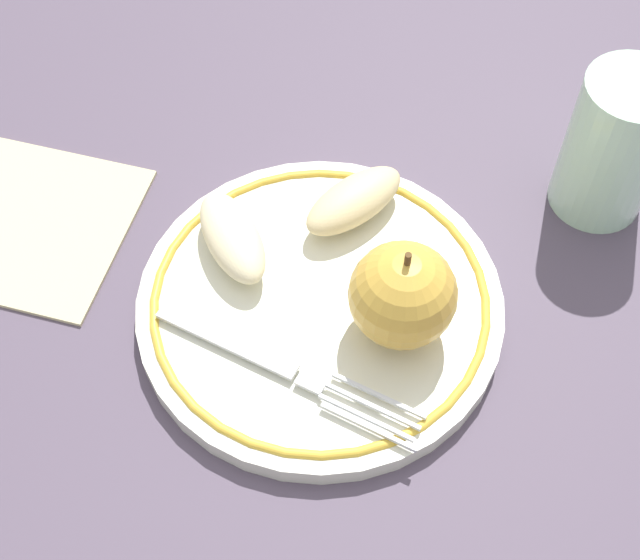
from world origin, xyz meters
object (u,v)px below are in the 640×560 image
object	(u,v)px
apple_slice_front	(232,237)
fork	(277,368)
apple_slice_back	(354,201)
napkin_folded	(34,223)
apple_red_whole	(403,295)
plate	(320,305)
drinking_glass	(614,146)

from	to	relation	value
apple_slice_front	fork	size ratio (longest dim) A/B	0.53
apple_slice_back	napkin_folded	xyz separation A→B (m)	(-0.22, 0.05, -0.03)
apple_red_whole	napkin_folded	bearing A→B (deg)	148.33
plate	apple_red_whole	distance (m)	0.07
fork	napkin_folded	size ratio (longest dim) A/B	1.10
plate	drinking_glass	xyz separation A→B (m)	(0.21, 0.05, 0.04)
napkin_folded	apple_slice_back	bearing A→B (deg)	-12.11
plate	drinking_glass	world-z (taller)	drinking_glass
fork	apple_red_whole	bearing A→B (deg)	50.91
apple_slice_front	plate	bearing A→B (deg)	31.55
apple_red_whole	drinking_glass	size ratio (longest dim) A/B	0.68
plate	apple_red_whole	bearing A→B (deg)	-33.25
apple_slice_back	napkin_folded	bearing A→B (deg)	-40.38
apple_slice_back	napkin_folded	distance (m)	0.22
fork	apple_slice_front	bearing A→B (deg)	136.67
apple_slice_front	apple_slice_back	bearing A→B (deg)	86.58
apple_red_whole	apple_slice_front	bearing A→B (deg)	139.67
apple_slice_front	napkin_folded	bearing A→B (deg)	-127.14
apple_red_whole	apple_slice_back	bearing A→B (deg)	94.95
fork	napkin_folded	xyz separation A→B (m)	(-0.14, 0.15, -0.02)
apple_slice_front	fork	world-z (taller)	apple_slice_front
apple_red_whole	apple_slice_front	distance (m)	0.12
plate	fork	size ratio (longest dim) A/B	1.59
napkin_folded	apple_slice_front	bearing A→B (deg)	-24.46
apple_red_whole	napkin_folded	distance (m)	0.27
apple_red_whole	drinking_glass	distance (m)	0.19
apple_slice_back	apple_red_whole	bearing A→B (deg)	66.68
apple_red_whole	apple_slice_back	world-z (taller)	apple_red_whole
apple_slice_front	napkin_folded	distance (m)	0.15
plate	apple_slice_front	bearing A→B (deg)	134.23
apple_red_whole	apple_slice_back	xyz separation A→B (m)	(-0.01, 0.09, -0.02)
plate	drinking_glass	distance (m)	0.22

